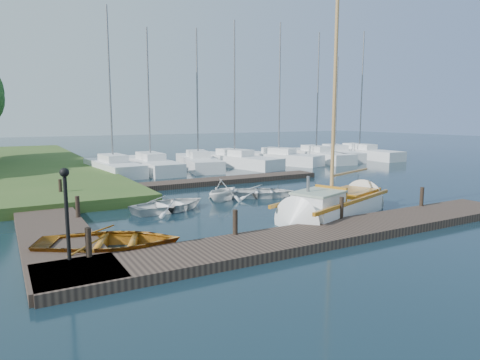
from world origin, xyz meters
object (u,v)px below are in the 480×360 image
sailboat (335,207)px  marina_boat_4 (279,157)px  mooring_post_2 (341,208)px  tender_a (169,202)px  mooring_post_0 (89,242)px  mooring_post_3 (422,197)px  marina_boat_7 (359,152)px  marina_boat_3 (235,159)px  marina_boat_2 (198,161)px  mooring_post_5 (60,188)px  lamp_post (66,201)px  marina_boat_1 (151,164)px  mooring_post_4 (78,207)px  dinghy (109,239)px  tender_b (223,188)px  marina_boat_5 (316,155)px  marina_boat_0 (113,166)px  tender_c (261,190)px  marina_boat_6 (335,153)px  mooring_post_1 (235,222)px

sailboat → marina_boat_4: bearing=42.7°
mooring_post_2 → tender_a: 7.35m
mooring_post_0 → mooring_post_3: 13.50m
marina_boat_7 → marina_boat_3: bearing=92.0°
mooring_post_0 → marina_boat_2: size_ratio=0.07×
marina_boat_7 → mooring_post_2: bearing=134.6°
mooring_post_5 → lamp_post: size_ratio=0.33×
mooring_post_5 → marina_boat_1: size_ratio=0.08×
mooring_post_4 → dinghy: 4.04m
mooring_post_2 → tender_b: bearing=103.6°
marina_boat_5 → marina_boat_7: marina_boat_7 is taller
tender_a → sailboat: bearing=-138.9°
marina_boat_2 → marina_boat_5: size_ratio=0.93×
mooring_post_2 → marina_boat_2: size_ratio=0.07×
dinghy → marina_boat_4: marina_boat_4 is taller
marina_boat_0 → marina_boat_7: 24.18m
marina_boat_2 → lamp_post: bearing=159.3°
dinghy → marina_boat_4: bearing=-23.7°
dinghy → tender_c: size_ratio=1.26×
mooring_post_0 → marina_boat_1: (7.87, 19.21, -0.14)m
mooring_post_2 → mooring_post_4: size_ratio=1.00×
mooring_post_3 → mooring_post_4: (-13.00, 5.00, 0.00)m
marina_boat_4 → marina_boat_7: bearing=-109.8°
marina_boat_7 → marina_boat_1: bearing=91.3°
dinghy → marina_boat_5: bearing=-29.2°
mooring_post_0 → marina_boat_3: (14.95, 19.10, -0.13)m
tender_a → tender_c: tender_a is taller
mooring_post_2 → marina_boat_1: 19.25m
sailboat → marina_boat_6: size_ratio=1.02×
mooring_post_3 → mooring_post_5: bearing=142.4°
sailboat → tender_b: sailboat is taller
marina_boat_4 → sailboat: bearing=128.8°
mooring_post_4 → marina_boat_1: (7.37, 14.21, -0.14)m
lamp_post → tender_a: 7.63m
mooring_post_1 → marina_boat_5: (19.17, 19.26, -0.13)m
tender_c → marina_boat_0: (-4.47, 12.54, 0.23)m
marina_boat_6 → marina_boat_7: marina_boat_7 is taller
mooring_post_2 → lamp_post: 9.57m
mooring_post_1 → marina_boat_0: 18.97m
lamp_post → dinghy: size_ratio=0.58×
mooring_post_2 → marina_boat_6: bearing=48.6°
lamp_post → mooring_post_1: bearing=0.0°
mooring_post_5 → tender_c: 9.72m
marina_boat_6 → marina_boat_5: bearing=114.2°
marina_boat_3 → sailboat: bearing=152.3°
mooring_post_4 → mooring_post_2: bearing=-30.5°
mooring_post_5 → sailboat: 12.80m
mooring_post_3 → marina_boat_0: (-8.44, 18.96, -0.12)m
tender_b → marina_boat_2: 13.29m
mooring_post_0 → mooring_post_5: bearing=87.1°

